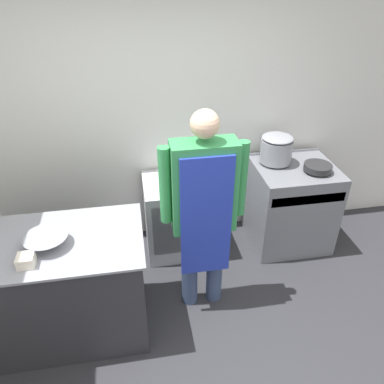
# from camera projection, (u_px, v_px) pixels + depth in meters

# --- Properties ---
(ground_plane) EXTENTS (14.00, 14.00, 0.00)m
(ground_plane) POSITION_uv_depth(u_px,v_px,m) (197.00, 377.00, 2.82)
(ground_plane) COLOR #2D2D33
(wall_back) EXTENTS (8.00, 0.05, 2.70)m
(wall_back) POSITION_uv_depth(u_px,v_px,m) (163.00, 118.00, 3.68)
(wall_back) COLOR white
(wall_back) RESTS_ON ground_plane
(prep_counter) EXTENTS (1.38, 0.80, 0.92)m
(prep_counter) POSITION_uv_depth(u_px,v_px,m) (60.00, 287.00, 2.97)
(prep_counter) COLOR #2D2D33
(prep_counter) RESTS_ON ground_plane
(stove) EXTENTS (0.80, 0.72, 0.93)m
(stove) POSITION_uv_depth(u_px,v_px,m) (290.00, 205.00, 3.98)
(stove) COLOR slate
(stove) RESTS_ON ground_plane
(fridge_unit) EXTENTS (0.68, 0.61, 0.81)m
(fridge_unit) POSITION_uv_depth(u_px,v_px,m) (178.00, 216.00, 3.90)
(fridge_unit) COLOR silver
(fridge_unit) RESTS_ON ground_plane
(person_cook) EXTENTS (0.68, 0.24, 1.82)m
(person_cook) POSITION_uv_depth(u_px,v_px,m) (204.00, 205.00, 2.92)
(person_cook) COLOR #38476B
(person_cook) RESTS_ON ground_plane
(mixing_bowl) EXTENTS (0.32, 0.32, 0.09)m
(mixing_bowl) POSITION_uv_depth(u_px,v_px,m) (46.00, 241.00, 2.66)
(mixing_bowl) COLOR gray
(mixing_bowl) RESTS_ON prep_counter
(plastic_tub) EXTENTS (0.11, 0.11, 0.08)m
(plastic_tub) POSITION_uv_depth(u_px,v_px,m) (26.00, 261.00, 2.49)
(plastic_tub) COLOR silver
(plastic_tub) RESTS_ON prep_counter
(stock_pot) EXTENTS (0.32, 0.32, 0.28)m
(stock_pot) POSITION_uv_depth(u_px,v_px,m) (276.00, 148.00, 3.73)
(stock_pot) COLOR gray
(stock_pot) RESTS_ON stove
(saute_pan) EXTENTS (0.27, 0.27, 0.06)m
(saute_pan) POSITION_uv_depth(u_px,v_px,m) (318.00, 167.00, 3.63)
(saute_pan) COLOR #262628
(saute_pan) RESTS_ON stove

